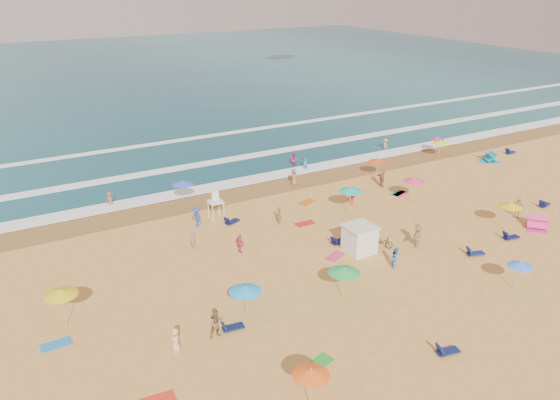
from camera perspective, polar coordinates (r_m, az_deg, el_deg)
ground at (r=43.87m, az=6.31°, el=-3.92°), size 220.00×220.00×0.00m
ocean at (r=119.52m, az=-18.19°, el=12.21°), size 220.00×140.00×0.18m
wet_sand at (r=53.57m, az=-1.42°, el=1.30°), size 220.00×220.00×0.00m
surf_foam at (r=61.00m, az=-5.34°, el=4.01°), size 200.00×18.70×0.05m
cabana at (r=41.51m, az=8.31°, el=-4.11°), size 2.00×2.00×2.00m
cabana_roof at (r=41.05m, az=8.39°, el=-2.79°), size 2.20×2.20×0.12m
bicycle at (r=42.64m, az=10.55°, el=-4.31°), size 1.61×1.75×0.93m
lifeguard_stand at (r=46.82m, az=-6.72°, el=-0.74°), size 1.20×1.20×2.10m
beach_umbrellas at (r=42.05m, az=8.31°, el=-2.04°), size 45.15×30.32×0.82m
loungers at (r=44.98m, az=14.66°, el=-3.62°), size 43.84×23.51×0.34m
towels at (r=41.55m, az=8.33°, el=-5.61°), size 40.00×22.94×0.03m
popup_tents at (r=57.35m, az=22.92°, el=1.55°), size 12.89×16.30×1.20m
beachgoers at (r=47.32m, az=4.71°, el=-0.71°), size 34.96×24.85×2.13m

